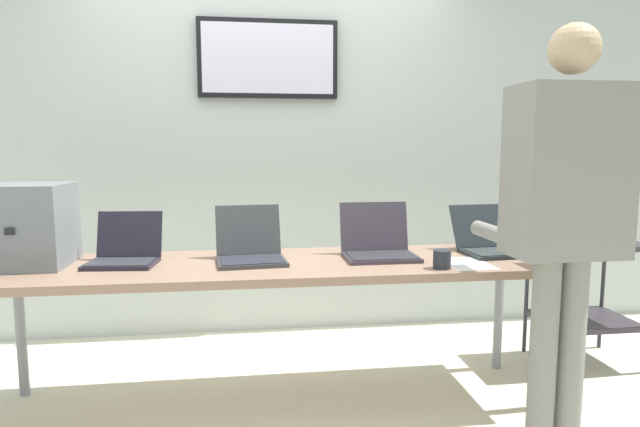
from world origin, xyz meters
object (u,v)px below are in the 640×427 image
workbench (275,272)px  laptop_station_3 (491,242)px  coffee_mug (442,259)px  equipment_box (27,225)px  laptop_station_0 (125,252)px  person (564,202)px  laptop_station_1 (250,249)px  storage_cart (586,282)px  laptop_station_2 (378,245)px

workbench → laptop_station_3: size_ratio=7.15×
workbench → coffee_mug: coffee_mug is taller
workbench → equipment_box: size_ratio=7.17×
laptop_station_3 → coffee_mug: laptop_station_3 is taller
laptop_station_3 → laptop_station_0: bearing=-179.6°
person → coffee_mug: (-0.36, 0.37, -0.30)m
equipment_box → laptop_station_3: equipment_box is taller
laptop_station_3 → workbench: bearing=-176.1°
laptop_station_1 → storage_cart: 2.02m
laptop_station_2 → storage_cart: 1.37m
equipment_box → person: bearing=-16.7°
laptop_station_2 → storage_cart: laptop_station_2 is taller
storage_cart → equipment_box: bearing=-176.4°
laptop_station_0 → laptop_station_3: size_ratio=0.87×
laptop_station_1 → laptop_station_2: bearing=1.3°
laptop_station_1 → laptop_station_3: (1.29, 0.04, -0.00)m
person → coffee_mug: 0.60m
equipment_box → laptop_station_0: (0.44, -0.01, -0.14)m
equipment_box → storage_cart: 3.07m
workbench → laptop_station_1: size_ratio=7.69×
coffee_mug → laptop_station_0: bearing=168.1°
equipment_box → person: 2.41m
coffee_mug → equipment_box: bearing=170.6°
laptop_station_0 → person: 2.01m
laptop_station_1 → storage_cart: bearing=6.5°
laptop_station_0 → laptop_station_1: bearing=-2.6°
workbench → laptop_station_3: laptop_station_3 is taller
equipment_box → coffee_mug: (1.94, -0.32, -0.15)m
equipment_box → storage_cart: equipment_box is taller
laptop_station_2 → storage_cart: size_ratio=0.49×
laptop_station_3 → equipment_box: bearing=-179.8°
laptop_station_2 → laptop_station_3: (0.63, 0.03, -0.01)m
laptop_station_2 → laptop_station_3: size_ratio=0.93×
laptop_station_2 → person: person is taller
equipment_box → workbench: bearing=-3.5°
laptop_station_2 → laptop_station_3: bearing=2.3°
equipment_box → laptop_station_3: bearing=0.2°
laptop_station_2 → coffee_mug: size_ratio=4.20×
person → laptop_station_2: bearing=131.4°
laptop_station_3 → person: (-0.03, -0.70, 0.29)m
laptop_station_1 → coffee_mug: (0.89, -0.29, -0.02)m
workbench → laptop_station_1: 0.17m
laptop_station_0 → equipment_box: bearing=179.2°
storage_cart → laptop_station_1: bearing=-173.5°
laptop_station_1 → laptop_station_0: bearing=177.4°
workbench → laptop_station_0: bearing=174.8°
laptop_station_2 → laptop_station_0: bearing=179.4°
workbench → laptop_station_2: laptop_station_2 is taller
laptop_station_3 → coffee_mug: bearing=-140.3°
coffee_mug → storage_cart: 1.24m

